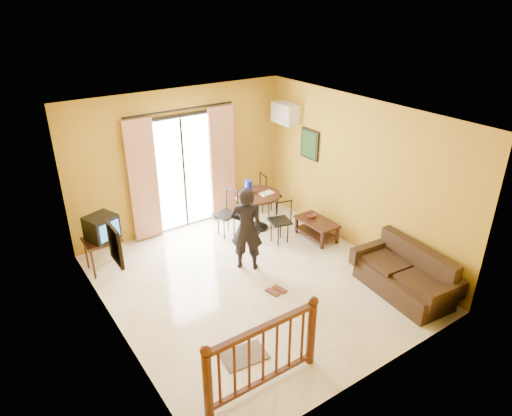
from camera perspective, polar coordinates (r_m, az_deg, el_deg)
ground at (r=7.71m, az=-0.29°, el=-9.23°), size 5.00×5.00×0.00m
room_shell at (r=6.88m, az=-0.32°, el=2.47°), size 5.00×5.00×5.00m
balcony_door at (r=9.04m, az=-9.00°, el=4.46°), size 2.25×0.14×2.46m
tv_table at (r=8.21m, az=-18.67°, el=-4.14°), size 0.60×0.50×0.60m
television at (r=8.08m, az=-18.73°, el=-2.32°), size 0.58×0.55×0.42m
picture_left at (r=5.95m, az=-17.22°, el=-4.41°), size 0.05×0.42×0.52m
dining_table at (r=9.08m, az=0.13°, el=0.87°), size 0.91×0.91×0.76m
water_jug at (r=9.00m, az=-0.93°, el=2.66°), size 0.14×0.14×0.27m
serving_tray at (r=9.02m, az=1.35°, el=1.86°), size 0.29×0.20×0.02m
dining_chairs at (r=9.28m, az=0.34°, el=-2.69°), size 1.75×1.58×0.95m
air_conditioner at (r=9.41m, az=3.66°, el=11.73°), size 0.31×0.60×0.40m
botanical_print at (r=9.14m, az=6.71°, el=7.92°), size 0.05×0.50×0.60m
coffee_table at (r=8.93m, az=7.60°, el=-2.30°), size 0.48×0.86×0.38m
bowl at (r=8.98m, az=6.92°, el=-0.97°), size 0.23×0.23×0.06m
sofa at (r=7.71m, az=18.20°, el=-8.13°), size 0.90×1.70×0.78m
standing_person at (r=7.72m, az=-1.20°, el=-2.61°), size 0.65×0.64×1.51m
stair_balustrade at (r=5.63m, az=0.91°, el=-17.51°), size 1.63×0.13×1.04m
doormat at (r=6.39m, az=-1.49°, el=-17.96°), size 0.64×0.47×0.02m
sandals at (r=7.50m, az=2.56°, el=-10.29°), size 0.29×0.27×0.03m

